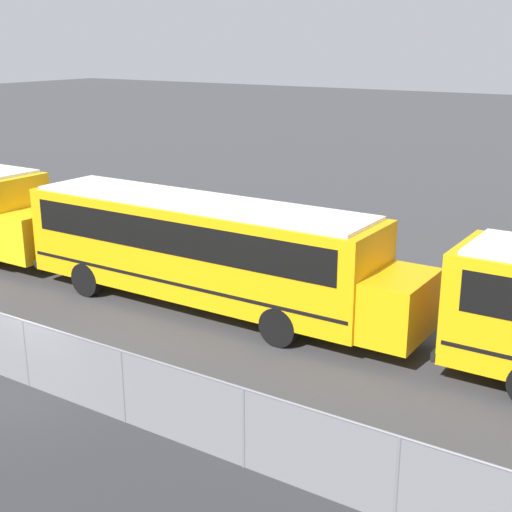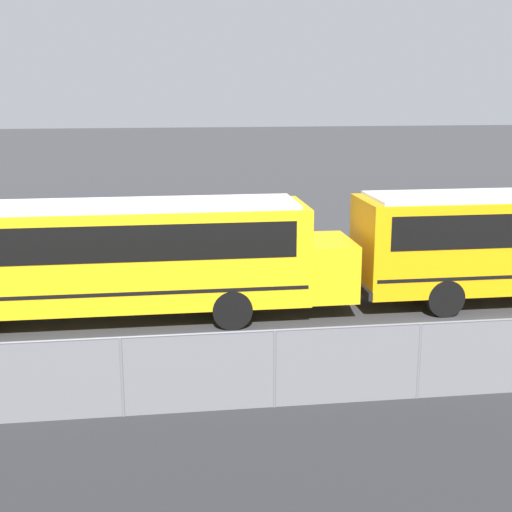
# 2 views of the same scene
# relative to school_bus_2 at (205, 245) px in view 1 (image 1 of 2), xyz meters

# --- Properties ---
(ground_plane) EXTENTS (200.00, 200.00, 0.00)m
(ground_plane) POSITION_rel_school_bus_2_xyz_m (-0.46, -6.30, -1.98)
(ground_plane) COLOR #38383A
(fence) EXTENTS (79.12, 0.07, 1.68)m
(fence) POSITION_rel_school_bus_2_xyz_m (-0.46, -6.30, -1.13)
(fence) COLOR #9EA0A5
(fence) RESTS_ON ground_plane
(school_bus_2) EXTENTS (12.90, 2.60, 3.31)m
(school_bus_2) POSITION_rel_school_bus_2_xyz_m (0.00, 0.00, 0.00)
(school_bus_2) COLOR orange
(school_bus_2) RESTS_ON ground_plane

